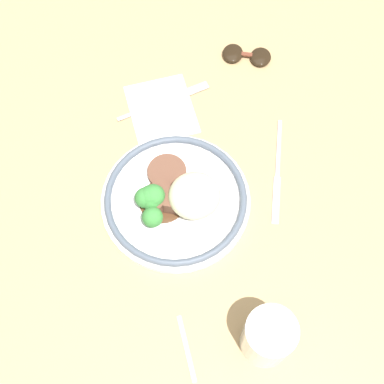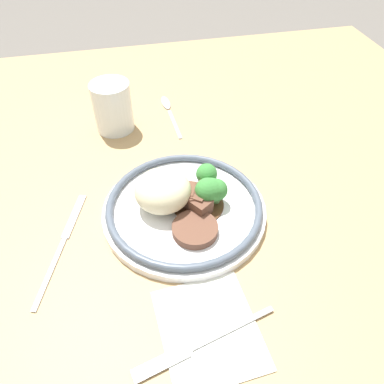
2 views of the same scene
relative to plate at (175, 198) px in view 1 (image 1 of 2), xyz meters
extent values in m
plane|color=#5B5651|center=(0.00, -0.01, -0.05)|extent=(8.00, 8.00, 0.00)
cube|color=tan|center=(0.00, -0.01, -0.04)|extent=(1.29, 1.29, 0.03)
cube|color=silver|center=(-0.20, 0.01, -0.02)|extent=(0.14, 0.13, 0.00)
cylinder|color=white|center=(0.00, 0.00, -0.02)|extent=(0.26, 0.26, 0.01)
torus|color=#4C5666|center=(0.00, 0.00, 0.00)|extent=(0.24, 0.24, 0.01)
ellipsoid|color=beige|center=(0.01, 0.03, 0.02)|extent=(0.08, 0.09, 0.06)
cylinder|color=brown|center=(-0.05, -0.01, 0.00)|extent=(0.07, 0.07, 0.01)
cylinder|color=#51331E|center=(0.00, -0.02, -0.01)|extent=(0.08, 0.08, 0.00)
cube|color=brown|center=(0.01, 0.00, 0.01)|extent=(0.04, 0.04, 0.03)
cube|color=brown|center=(0.00, -0.03, 0.01)|extent=(0.04, 0.04, 0.03)
cube|color=brown|center=(0.00, -0.03, 0.00)|extent=(0.03, 0.03, 0.02)
cube|color=brown|center=(0.00, -0.02, 0.01)|extent=(0.04, 0.04, 0.03)
cube|color=brown|center=(-0.02, -0.02, 0.00)|extent=(0.04, 0.04, 0.03)
cube|color=brown|center=(0.00, -0.02, 0.01)|extent=(0.03, 0.03, 0.03)
cylinder|color=#669E51|center=(0.04, -0.04, 0.00)|extent=(0.01, 0.01, 0.02)
sphere|color=#387F38|center=(0.04, -0.04, 0.02)|extent=(0.03, 0.03, 0.03)
cylinder|color=#669E51|center=(0.00, -0.05, 0.00)|extent=(0.01, 0.01, 0.02)
sphere|color=#387F38|center=(0.00, -0.05, 0.02)|extent=(0.03, 0.03, 0.03)
cylinder|color=#669E51|center=(0.00, -0.04, 0.00)|extent=(0.01, 0.01, 0.01)
sphere|color=#387F38|center=(0.00, -0.04, 0.02)|extent=(0.04, 0.04, 0.04)
cylinder|color=#669E51|center=(0.00, -0.04, 0.00)|extent=(0.01, 0.01, 0.01)
sphere|color=#387F38|center=(0.00, -0.04, 0.02)|extent=(0.03, 0.03, 0.03)
cylinder|color=#669E51|center=(0.00, -0.04, 0.00)|extent=(0.01, 0.01, 0.02)
sphere|color=#387F38|center=(0.00, -0.04, 0.02)|extent=(0.04, 0.04, 0.04)
cylinder|color=#F4AD19|center=(0.26, 0.09, 0.02)|extent=(0.07, 0.07, 0.08)
cylinder|color=white|center=(0.26, 0.09, 0.03)|extent=(0.08, 0.08, 0.10)
cube|color=#ADADB2|center=(-0.20, -0.02, -0.02)|extent=(0.03, 0.11, 0.00)
cube|color=#ADADB2|center=(-0.22, 0.07, -0.02)|extent=(0.03, 0.07, 0.00)
cube|color=#ADADB2|center=(-0.07, 0.20, -0.02)|extent=(0.12, 0.04, 0.00)
cube|color=#ADADB2|center=(0.03, 0.17, -0.02)|extent=(0.09, 0.04, 0.00)
cube|color=#ADADB2|center=(0.24, -0.03, -0.02)|extent=(0.10, 0.01, 0.00)
ellipsoid|color=black|center=(-0.29, 0.17, -0.01)|extent=(0.06, 0.05, 0.01)
ellipsoid|color=black|center=(-0.27, 0.22, -0.01)|extent=(0.06, 0.05, 0.01)
cube|color=brown|center=(-0.28, 0.20, -0.01)|extent=(0.02, 0.02, 0.00)
camera|label=1|loc=(0.38, -0.05, 0.82)|focal=50.00mm
camera|label=2|loc=(-0.39, 0.08, 0.42)|focal=35.00mm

